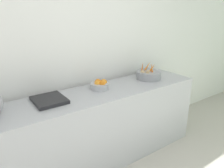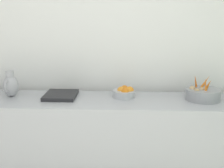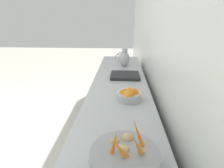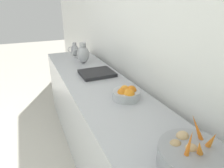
# 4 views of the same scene
# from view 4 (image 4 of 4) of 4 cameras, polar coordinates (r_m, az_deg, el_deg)

# --- Properties ---
(tile_wall_left) EXTENTS (0.10, 8.32, 3.00)m
(tile_wall_left) POSITION_cam_4_polar(r_m,az_deg,el_deg) (1.40, 22.32, 16.64)
(tile_wall_left) COLOR white
(tile_wall_left) RESTS_ON ground_plane
(prep_counter) EXTENTS (0.60, 2.98, 0.90)m
(prep_counter) POSITION_cam_4_polar(r_m,az_deg,el_deg) (1.98, -2.01, -13.26)
(prep_counter) COLOR #ADAFB5
(prep_counter) RESTS_ON ground_plane
(vegetable_colander) EXTENTS (0.33, 0.33, 0.24)m
(vegetable_colander) POSITION_cam_4_polar(r_m,az_deg,el_deg) (1.04, 22.40, -19.09)
(vegetable_colander) COLOR gray
(vegetable_colander) RESTS_ON prep_counter
(orange_bowl) EXTENTS (0.21, 0.21, 0.11)m
(orange_bowl) POSITION_cam_4_polar(r_m,az_deg,el_deg) (1.55, 4.27, -2.81)
(orange_bowl) COLOR #ADAFB5
(orange_bowl) RESTS_ON prep_counter
(metal_pitcher_tall) EXTENTS (0.21, 0.15, 0.25)m
(metal_pitcher_tall) POSITION_cam_4_polar(r_m,az_deg,el_deg) (2.49, -8.44, 8.67)
(metal_pitcher_tall) COLOR #A3A3A8
(metal_pitcher_tall) RESTS_ON prep_counter
(metal_pitcher_short) EXTENTS (0.15, 0.11, 0.18)m
(metal_pitcher_short) POSITION_cam_4_polar(r_m,az_deg,el_deg) (2.88, -10.80, 9.76)
(metal_pitcher_short) COLOR #939399
(metal_pitcher_short) RESTS_ON prep_counter
(counter_sink_basin) EXTENTS (0.34, 0.30, 0.04)m
(counter_sink_basin) POSITION_cam_4_polar(r_m,az_deg,el_deg) (2.07, -4.39, 3.15)
(counter_sink_basin) COLOR #232326
(counter_sink_basin) RESTS_ON prep_counter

